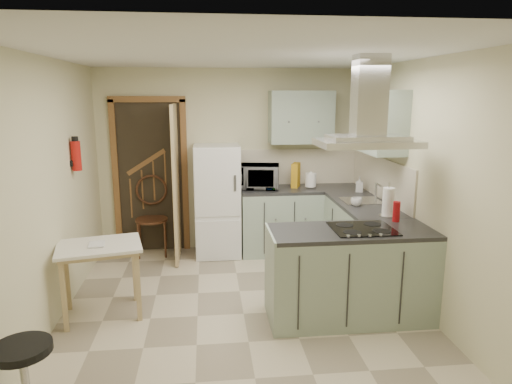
{
  "coord_description": "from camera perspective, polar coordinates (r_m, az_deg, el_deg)",
  "views": [
    {
      "loc": [
        -0.34,
        -4.2,
        2.16
      ],
      "look_at": [
        0.18,
        0.45,
        1.15
      ],
      "focal_mm": 32.0,
      "sensor_mm": 36.0,
      "label": 1
    }
  ],
  "objects": [
    {
      "name": "floor",
      "position": [
        4.73,
        -1.56,
        -14.96
      ],
      "size": [
        4.2,
        4.2,
        0.0
      ],
      "primitive_type": "plane",
      "color": "beige",
      "rests_on": "ground"
    },
    {
      "name": "ceiling",
      "position": [
        4.23,
        -1.77,
        16.79
      ],
      "size": [
        4.2,
        4.2,
        0.0
      ],
      "primitive_type": "plane",
      "rotation": [
        3.14,
        0.0,
        0.0
      ],
      "color": "silver",
      "rests_on": "back_wall"
    },
    {
      "name": "back_wall",
      "position": [
        6.37,
        -3.2,
        3.95
      ],
      "size": [
        3.6,
        0.0,
        3.6
      ],
      "primitive_type": "plane",
      "rotation": [
        1.57,
        0.0,
        0.0
      ],
      "color": "beige",
      "rests_on": "floor"
    },
    {
      "name": "left_wall",
      "position": [
        4.54,
        -24.94,
        -0.53
      ],
      "size": [
        0.0,
        4.2,
        4.2
      ],
      "primitive_type": "plane",
      "rotation": [
        1.57,
        0.0,
        1.57
      ],
      "color": "beige",
      "rests_on": "floor"
    },
    {
      "name": "right_wall",
      "position": [
        4.8,
        20.29,
        0.49
      ],
      "size": [
        0.0,
        4.2,
        4.2
      ],
      "primitive_type": "plane",
      "rotation": [
        1.57,
        0.0,
        -1.57
      ],
      "color": "beige",
      "rests_on": "floor"
    },
    {
      "name": "doorway",
      "position": [
        6.41,
        -13.03,
        1.9
      ],
      "size": [
        1.1,
        0.12,
        2.1
      ],
      "primitive_type": "cube",
      "color": "brown",
      "rests_on": "floor"
    },
    {
      "name": "fridge",
      "position": [
        6.16,
        -4.85,
        -1.08
      ],
      "size": [
        0.6,
        0.6,
        1.5
      ],
      "primitive_type": "cube",
      "color": "white",
      "rests_on": "floor"
    },
    {
      "name": "counter_back",
      "position": [
        6.32,
        3.03,
        -3.54
      ],
      "size": [
        1.08,
        0.6,
        0.9
      ],
      "primitive_type": "cube",
      "color": "#9EB2A0",
      "rests_on": "floor"
    },
    {
      "name": "counter_right",
      "position": [
        5.89,
        12.23,
        -4.99
      ],
      "size": [
        0.6,
        1.95,
        0.9
      ],
      "primitive_type": "cube",
      "color": "#9EB2A0",
      "rests_on": "floor"
    },
    {
      "name": "splashback",
      "position": [
        6.5,
        5.31,
        3.19
      ],
      "size": [
        1.68,
        0.02,
        0.5
      ],
      "primitive_type": "cube",
      "color": "beige",
      "rests_on": "counter_back"
    },
    {
      "name": "wall_cabinet_back",
      "position": [
        6.27,
        5.64,
        9.29
      ],
      "size": [
        0.85,
        0.35,
        0.7
      ],
      "primitive_type": "cube",
      "color": "#9EB2A0",
      "rests_on": "back_wall"
    },
    {
      "name": "wall_cabinet_right",
      "position": [
        5.43,
        15.09,
        8.5
      ],
      "size": [
        0.35,
        0.9,
        0.7
      ],
      "primitive_type": "cube",
      "color": "#9EB2A0",
      "rests_on": "right_wall"
    },
    {
      "name": "peninsula",
      "position": [
        4.58,
        11.7,
        -10.03
      ],
      "size": [
        1.55,
        0.65,
        0.9
      ],
      "primitive_type": "cube",
      "color": "#9EB2A0",
      "rests_on": "floor"
    },
    {
      "name": "hob",
      "position": [
        4.46,
        13.18,
        -4.49
      ],
      "size": [
        0.58,
        0.5,
        0.01
      ],
      "primitive_type": "cube",
      "color": "black",
      "rests_on": "peninsula"
    },
    {
      "name": "extractor_hood",
      "position": [
        4.3,
        13.7,
        5.97
      ],
      "size": [
        0.9,
        0.55,
        0.1
      ],
      "primitive_type": "cube",
      "color": "silver",
      "rests_on": "ceiling"
    },
    {
      "name": "sink",
      "position": [
        5.61,
        13.0,
        -1.06
      ],
      "size": [
        0.45,
        0.4,
        0.01
      ],
      "primitive_type": "cube",
      "color": "silver",
      "rests_on": "counter_right"
    },
    {
      "name": "fire_extinguisher",
      "position": [
        5.33,
        -21.56,
        4.22
      ],
      "size": [
        0.1,
        0.1,
        0.32
      ],
      "primitive_type": "cylinder",
      "color": "#B2140F",
      "rests_on": "left_wall"
    },
    {
      "name": "drop_leaf_table",
      "position": [
        4.81,
        -18.74,
        -10.38
      ],
      "size": [
        0.89,
        0.74,
        0.73
      ],
      "primitive_type": "cube",
      "rotation": [
        0.0,
        0.0,
        0.22
      ],
      "color": "#DCB987",
      "rests_on": "floor"
    },
    {
      "name": "bentwood_chair",
      "position": [
        6.35,
        -12.94,
        -3.4
      ],
      "size": [
        0.46,
        0.46,
        0.98
      ],
      "primitive_type": "cube",
      "rotation": [
        0.0,
        0.0,
        0.07
      ],
      "color": "#481F18",
      "rests_on": "floor"
    },
    {
      "name": "stool",
      "position": [
        3.69,
        -26.89,
        -20.21
      ],
      "size": [
        0.48,
        0.48,
        0.53
      ],
      "primitive_type": "cylinder",
      "rotation": [
        0.0,
        0.0,
        -0.26
      ],
      "color": "black",
      "rests_on": "floor"
    },
    {
      "name": "microwave",
      "position": [
        6.18,
        0.13,
        1.95
      ],
      "size": [
        0.65,
        0.49,
        0.32
      ],
      "primitive_type": "imported",
      "rotation": [
        0.0,
        0.0,
        -0.17
      ],
      "color": "black",
      "rests_on": "counter_back"
    },
    {
      "name": "kettle",
      "position": [
        6.25,
        6.85,
        1.51
      ],
      "size": [
        0.18,
        0.18,
        0.22
      ],
      "primitive_type": "cylinder",
      "rotation": [
        0.0,
        0.0,
        0.22
      ],
      "color": "white",
      "rests_on": "counter_back"
    },
    {
      "name": "cereal_box",
      "position": [
        6.29,
        4.99,
        2.12
      ],
      "size": [
        0.17,
        0.24,
        0.33
      ],
      "primitive_type": "cube",
      "rotation": [
        0.0,
        0.0,
        -0.39
      ],
      "color": "gold",
      "rests_on": "counter_back"
    },
    {
      "name": "soap_bottle",
      "position": [
        6.11,
        12.81,
        0.94
      ],
      "size": [
        0.12,
        0.12,
        0.2
      ],
      "primitive_type": "imported",
      "rotation": [
        0.0,
        0.0,
        -0.33
      ],
      "color": "#A9ABB5",
      "rests_on": "counter_right"
    },
    {
      "name": "paper_towel",
      "position": [
        4.96,
        16.2,
        -1.16
      ],
      "size": [
        0.15,
        0.15,
        0.31
      ],
      "primitive_type": "cylinder",
      "rotation": [
        0.0,
        0.0,
        0.27
      ],
      "color": "white",
      "rests_on": "counter_right"
    },
    {
      "name": "cup",
      "position": [
        5.34,
        12.44,
        -1.22
      ],
      "size": [
        0.15,
        0.15,
        0.1
      ],
      "primitive_type": "imported",
      "rotation": [
        0.0,
        0.0,
        -0.24
      ],
      "color": "silver",
      "rests_on": "counter_right"
    },
    {
      "name": "red_bottle",
      "position": [
        4.79,
        17.14,
        -2.35
      ],
      "size": [
        0.1,
        0.1,
        0.21
      ],
      "primitive_type": "cylinder",
      "rotation": [
        0.0,
        0.0,
        0.43
      ],
      "color": "#B30F15",
      "rests_on": "peninsula"
    },
    {
      "name": "book",
      "position": [
        4.67,
        -20.24,
        -5.79
      ],
      "size": [
        0.17,
        0.22,
        0.09
      ],
      "primitive_type": "imported",
      "rotation": [
        0.0,
        0.0,
        0.13
      ],
      "color": "#943146",
      "rests_on": "drop_leaf_table"
    }
  ]
}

